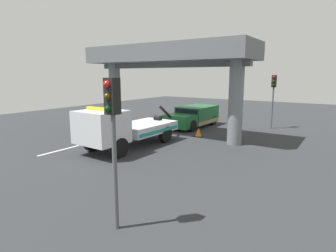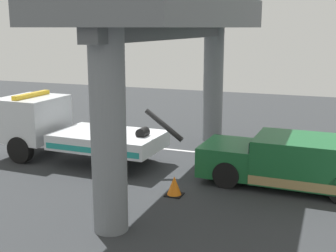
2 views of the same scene
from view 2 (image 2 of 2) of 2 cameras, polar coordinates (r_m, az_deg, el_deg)
ground_plane at (r=15.77m, az=-1.13°, el=-5.82°), size 60.00×40.00×0.10m
lane_stripe_mid at (r=18.17m, az=1.99°, el=-3.17°), size 2.60×0.16×0.01m
lane_stripe_east at (r=20.80m, az=-13.89°, el=-1.52°), size 2.60×0.16×0.01m
tow_truck_white at (r=17.23m, az=-13.23°, el=-0.26°), size 7.29×2.60×2.46m
towed_van_green at (r=14.55m, az=15.64°, el=-4.46°), size 5.26×2.36×1.58m
overpass_structure at (r=14.76m, az=1.10°, el=13.00°), size 3.60×11.61×6.00m
traffic_cone_orange at (r=13.39m, az=0.81°, el=-7.71°), size 0.50×0.50×0.59m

